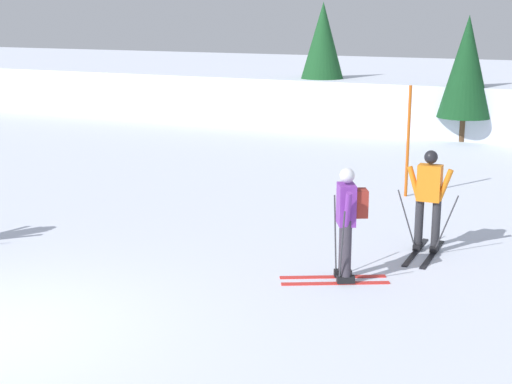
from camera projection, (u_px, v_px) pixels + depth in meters
name	position (u px, v px, depth m)	size (l,w,h in m)	color
far_snow_ridge	(411.00, 98.00, 27.47)	(80.00, 7.55, 1.66)	silver
skier_purple	(347.00, 219.00, 11.02)	(1.59, 1.08, 1.71)	red
skier_orange	(429.00, 195.00, 12.42)	(1.00, 1.61, 1.71)	black
trail_marker_pole	(408.00, 142.00, 16.12)	(0.07, 0.07, 2.39)	#C65614
conifer_far_left	(323.00, 53.00, 25.82)	(1.93, 1.93, 4.24)	#513823
conifer_far_right	(466.00, 67.00, 22.80)	(1.63, 1.63, 3.82)	#513823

